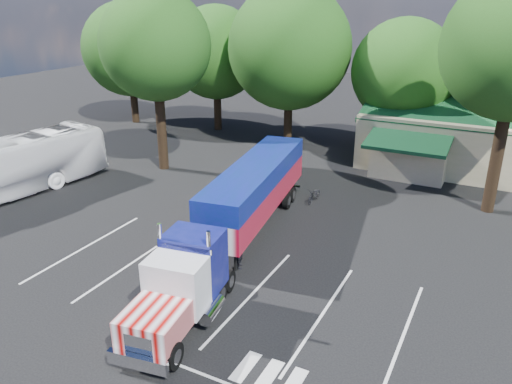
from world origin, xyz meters
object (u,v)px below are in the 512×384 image
at_px(silver_sedan, 460,169).
at_px(tour_bus, 3,168).
at_px(semi_truck, 240,207).
at_px(woman, 240,251).
at_px(bicycle, 314,195).

bearing_deg(silver_sedan, tour_bus, 124.78).
bearing_deg(tour_bus, semi_truck, 12.46).
xyz_separation_m(semi_truck, woman, (1.01, -1.92, -1.31)).
bearing_deg(bicycle, tour_bus, -153.46).
bearing_deg(semi_truck, woman, -71.13).
relative_size(semi_truck, bicycle, 10.58).
distance_m(woman, tour_bus, 17.66).
bearing_deg(silver_sedan, bicycle, 140.77).
xyz_separation_m(semi_truck, tour_bus, (-16.59, -0.90, -0.29)).
height_order(semi_truck, silver_sedan, semi_truck).
height_order(bicycle, silver_sedan, silver_sedan).
distance_m(woman, bicycle, 9.20).
bearing_deg(woman, semi_truck, -1.56).
bearing_deg(silver_sedan, woman, 157.74).
bearing_deg(bicycle, semi_truck, -97.53).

